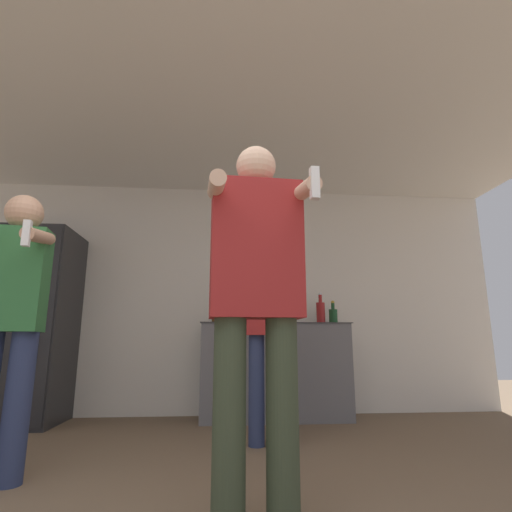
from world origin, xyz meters
TOP-DOWN VIEW (x-y plane):
  - wall_back at (0.00, 3.35)m, footprint 7.00×0.06m
  - ceiling_slab at (0.00, 1.66)m, footprint 7.00×3.84m
  - refrigerator at (-1.57, 2.96)m, footprint 0.73×0.75m
  - counter at (0.87, 3.05)m, footprint 1.54×0.57m
  - bottle_dark_rum at (1.38, 3.06)m, footprint 0.09×0.09m
  - bottle_green_wine at (0.25, 3.06)m, footprint 0.08×0.08m
  - bottle_tall_gin at (1.52, 3.06)m, footprint 0.09×0.09m
  - bottle_amber_bourbon at (0.51, 3.06)m, footprint 0.08×0.08m
  - person_woman_foreground at (0.47, 0.62)m, footprint 0.50×0.44m
  - person_man_side at (-0.92, 1.25)m, footprint 0.44×0.54m
  - person_spectator_back at (0.67, 1.96)m, footprint 0.47×0.51m

SIDE VIEW (x-z plane):
  - counter at x=0.87m, z-range 0.00..0.96m
  - person_man_side at x=-0.92m, z-range 0.09..1.75m
  - refrigerator at x=-1.57m, z-range 0.00..1.88m
  - person_woman_foreground at x=0.47m, z-range 0.10..1.82m
  - person_spectator_back at x=0.67m, z-range 0.14..1.80m
  - bottle_tall_gin at x=1.52m, z-range 0.93..1.18m
  - bottle_green_wine at x=0.25m, z-range 0.93..1.18m
  - bottle_dark_rum at x=1.38m, z-range 0.92..1.26m
  - bottle_amber_bourbon at x=0.51m, z-range 0.94..1.27m
  - wall_back at x=0.00m, z-range 0.00..2.55m
  - ceiling_slab at x=0.00m, z-range 2.55..2.60m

